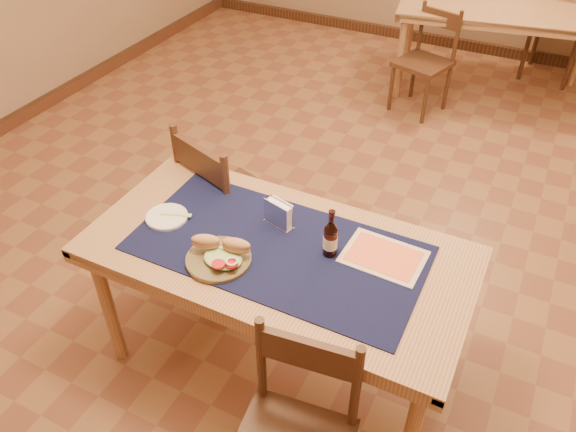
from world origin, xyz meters
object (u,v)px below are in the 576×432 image
at_px(chair_main_far, 229,203).
at_px(beer_bottle, 330,239).
at_px(sandwich_plate, 220,255).
at_px(napkin_holder, 279,214).
at_px(back_table, 502,16).
at_px(main_table, 278,263).

height_order(chair_main_far, beer_bottle, beer_bottle).
height_order(sandwich_plate, napkin_holder, napkin_holder).
xyz_separation_m(back_table, napkin_holder, (-0.39, -3.30, 0.15)).
height_order(sandwich_plate, beer_bottle, beer_bottle).
relative_size(back_table, chair_main_far, 1.86).
bearing_deg(sandwich_plate, chair_main_far, 119.47).
xyz_separation_m(back_table, sandwich_plate, (-0.50, -3.60, 0.12)).
bearing_deg(beer_bottle, back_table, 87.92).
xyz_separation_m(back_table, beer_bottle, (-0.12, -3.37, 0.17)).
bearing_deg(chair_main_far, sandwich_plate, -60.53).
bearing_deg(chair_main_far, main_table, -40.75).
relative_size(sandwich_plate, napkin_holder, 1.83).
bearing_deg(main_table, sandwich_plate, -134.90).
xyz_separation_m(sandwich_plate, napkin_holder, (0.11, 0.30, 0.03)).
distance_m(back_table, beer_bottle, 3.38).
bearing_deg(back_table, napkin_holder, -96.77).
height_order(back_table, napkin_holder, napkin_holder).
bearing_deg(chair_main_far, beer_bottle, -27.90).
bearing_deg(napkin_holder, main_table, -65.45).
bearing_deg(beer_bottle, napkin_holder, 164.68).
bearing_deg(main_table, back_table, 84.51).
distance_m(main_table, back_table, 3.45).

